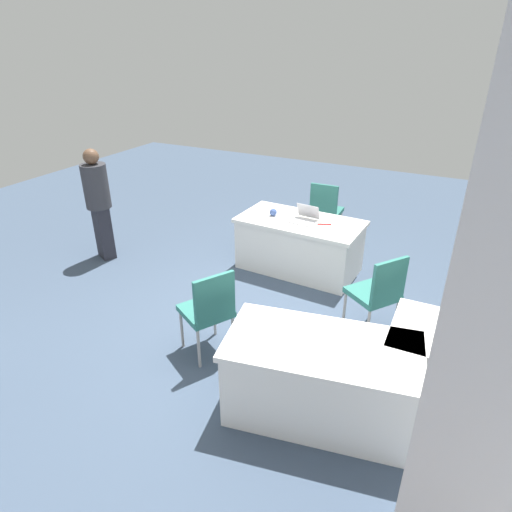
% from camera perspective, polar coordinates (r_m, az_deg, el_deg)
% --- Properties ---
extents(ground_plane, '(14.40, 14.40, 0.00)m').
position_cam_1_polar(ground_plane, '(4.86, 0.69, -9.80)').
color(ground_plane, '#3D4C60').
extents(pillar_left, '(0.56, 0.56, 3.00)m').
position_cam_1_polar(pillar_left, '(2.13, 28.39, -17.75)').
color(pillar_left, '#B2B2B7').
rests_on(pillar_left, ground).
extents(table_foreground, '(1.66, 0.92, 0.72)m').
position_cam_1_polar(table_foreground, '(5.97, 5.64, 1.46)').
color(table_foreground, silver).
rests_on(table_foreground, ground).
extents(table_mid_left, '(1.66, 1.05, 0.72)m').
position_cam_1_polar(table_mid_left, '(3.78, 8.30, -15.51)').
color(table_mid_left, silver).
rests_on(table_mid_left, ground).
extents(table_mid_right, '(1.60, 0.80, 0.72)m').
position_cam_1_polar(table_mid_right, '(4.18, 27.67, -14.14)').
color(table_mid_right, silver).
rests_on(table_mid_right, ground).
extents(chair_near_front, '(0.61, 0.61, 0.96)m').
position_cam_1_polar(chair_near_front, '(4.67, 15.57, -4.38)').
color(chair_near_front, '#9E9993').
rests_on(chair_near_front, ground).
extents(chair_tucked_left, '(0.60, 0.60, 0.95)m').
position_cam_1_polar(chair_tucked_left, '(4.27, -6.13, -6.71)').
color(chair_tucked_left, '#9E9993').
rests_on(chair_tucked_left, ground).
extents(chair_by_pillar, '(0.45, 0.45, 0.95)m').
position_cam_1_polar(chair_by_pillar, '(6.81, 9.01, 6.15)').
color(chair_by_pillar, '#9E9993').
rests_on(chair_by_pillar, ground).
extents(person_presenter, '(0.46, 0.46, 1.57)m').
position_cam_1_polar(person_presenter, '(6.48, -19.81, 6.89)').
color(person_presenter, '#26262D').
rests_on(person_presenter, ground).
extents(laptop_silver, '(0.35, 0.33, 0.21)m').
position_cam_1_polar(laptop_silver, '(5.78, 6.31, 4.86)').
color(laptop_silver, silver).
rests_on(laptop_silver, table_foreground).
extents(yarn_ball, '(0.10, 0.10, 0.10)m').
position_cam_1_polar(yarn_ball, '(5.93, 2.25, 5.71)').
color(yarn_ball, '#3F5999').
rests_on(yarn_ball, table_foreground).
extents(scissors_red, '(0.18, 0.10, 0.01)m').
position_cam_1_polar(scissors_red, '(5.72, 8.87, 4.08)').
color(scissors_red, red).
rests_on(scissors_red, table_foreground).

